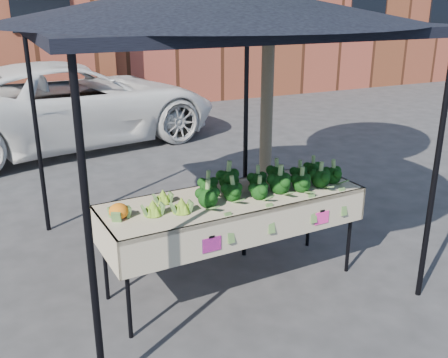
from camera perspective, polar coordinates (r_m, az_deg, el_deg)
ground at (r=4.92m, az=0.35°, el=-12.16°), size 90.00×90.00×0.00m
table at (r=4.79m, az=1.02°, el=-6.94°), size 2.44×0.94×0.90m
canopy at (r=4.96m, az=-1.61°, el=5.34°), size 3.16×3.16×2.74m
broccoli_heap at (r=4.75m, az=4.84°, el=0.13°), size 1.51×0.54×0.23m
romanesco_cluster at (r=4.33m, az=-6.79°, el=-2.26°), size 0.40×0.44×0.17m
cauliflower_pair at (r=4.21m, az=-11.61°, el=-3.32°), size 0.17×0.17×0.16m
street_tree at (r=6.09m, az=4.98°, el=15.50°), size 2.20×2.20×4.33m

